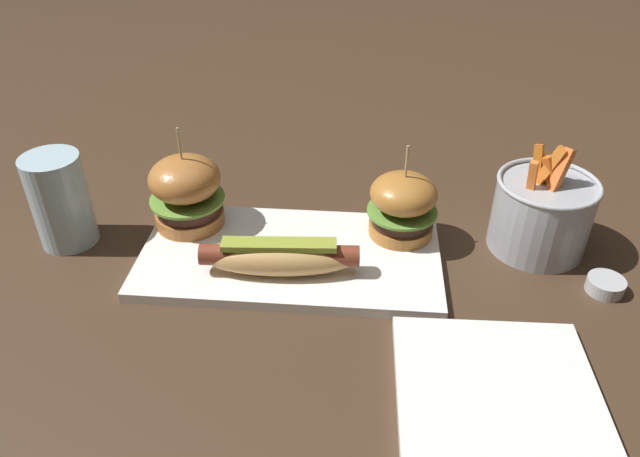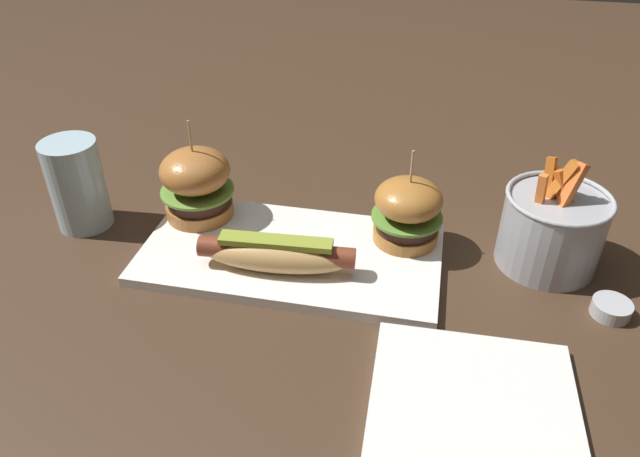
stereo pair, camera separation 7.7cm
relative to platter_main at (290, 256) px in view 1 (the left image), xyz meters
The scene contains 9 objects.
ground_plane 0.01m from the platter_main, ahead, with size 3.00×3.00×0.00m, color #422D1E.
platter_main is the anchor object (origin of this frame).
hot_dog 0.05m from the platter_main, 99.83° to the right, with size 0.20×0.06×0.05m.
slider_left 0.17m from the platter_main, 159.27° to the left, with size 0.10×0.10×0.15m.
slider_right 0.17m from the platter_main, 21.06° to the left, with size 0.10×0.10×0.13m.
fries_bucket 0.34m from the platter_main, 10.47° to the left, with size 0.13×0.13×0.15m.
sauce_ramekin 0.40m from the platter_main, ahead, with size 0.05×0.05×0.02m.
side_plate 0.32m from the platter_main, 41.56° to the right, with size 0.21×0.21×0.01m, color white.
water_glass 0.32m from the platter_main, behind, with size 0.08×0.08×0.13m, color silver.
Camera 1 is at (0.09, -0.63, 0.49)m, focal length 33.66 mm.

